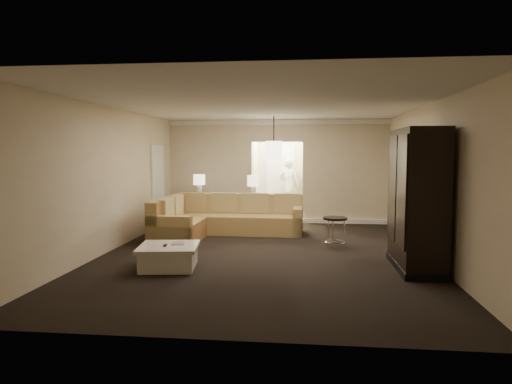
# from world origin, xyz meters

# --- Properties ---
(ground) EXTENTS (8.00, 8.00, 0.00)m
(ground) POSITION_xyz_m (0.00, 0.00, 0.00)
(ground) COLOR black
(ground) RESTS_ON ground
(wall_back) EXTENTS (6.00, 0.04, 2.80)m
(wall_back) POSITION_xyz_m (0.00, 4.00, 1.40)
(wall_back) COLOR beige
(wall_back) RESTS_ON ground
(wall_front) EXTENTS (6.00, 0.04, 2.80)m
(wall_front) POSITION_xyz_m (0.00, -4.00, 1.40)
(wall_front) COLOR beige
(wall_front) RESTS_ON ground
(wall_left) EXTENTS (0.04, 8.00, 2.80)m
(wall_left) POSITION_xyz_m (-3.00, 0.00, 1.40)
(wall_left) COLOR beige
(wall_left) RESTS_ON ground
(wall_right) EXTENTS (0.04, 8.00, 2.80)m
(wall_right) POSITION_xyz_m (3.00, 0.00, 1.40)
(wall_right) COLOR beige
(wall_right) RESTS_ON ground
(ceiling) EXTENTS (6.00, 8.00, 0.02)m
(ceiling) POSITION_xyz_m (0.00, 0.00, 2.80)
(ceiling) COLOR silver
(ceiling) RESTS_ON wall_back
(crown_molding) EXTENTS (6.00, 0.10, 0.12)m
(crown_molding) POSITION_xyz_m (0.00, 3.95, 2.73)
(crown_molding) COLOR white
(crown_molding) RESTS_ON wall_back
(baseboard) EXTENTS (6.00, 0.10, 0.12)m
(baseboard) POSITION_xyz_m (0.00, 3.95, 0.06)
(baseboard) COLOR white
(baseboard) RESTS_ON ground
(side_door) EXTENTS (0.05, 0.90, 2.10)m
(side_door) POSITION_xyz_m (-2.97, 2.80, 1.05)
(side_door) COLOR white
(side_door) RESTS_ON ground
(foyer) EXTENTS (1.44, 2.02, 2.80)m
(foyer) POSITION_xyz_m (0.00, 5.34, 1.30)
(foyer) COLOR beige
(foyer) RESTS_ON ground
(sectional_sofa) EXTENTS (3.14, 2.50, 0.93)m
(sectional_sofa) POSITION_xyz_m (-1.22, 1.87, 0.37)
(sectional_sofa) COLOR brown
(sectional_sofa) RESTS_ON ground
(coffee_table) EXTENTS (1.07, 1.07, 0.40)m
(coffee_table) POSITION_xyz_m (-1.47, -1.20, 0.20)
(coffee_table) COLOR white
(coffee_table) RESTS_ON ground
(console_table) EXTENTS (2.01, 0.90, 0.76)m
(console_table) POSITION_xyz_m (-1.26, 3.09, 0.45)
(console_table) COLOR black
(console_table) RESTS_ON ground
(armoire) EXTENTS (0.69, 1.60, 2.30)m
(armoire) POSITION_xyz_m (2.59, -0.81, 1.10)
(armoire) COLOR black
(armoire) RESTS_ON ground
(drink_table) EXTENTS (0.49, 0.49, 0.62)m
(drink_table) POSITION_xyz_m (1.38, 0.76, 0.44)
(drink_table) COLOR black
(drink_table) RESTS_ON ground
(table_lamp_left) EXTENTS (0.30, 0.30, 0.58)m
(table_lamp_left) POSITION_xyz_m (-2.00, 3.27, 1.15)
(table_lamp_left) COLOR white
(table_lamp_left) RESTS_ON console_table
(table_lamp_right) EXTENTS (0.30, 0.30, 0.58)m
(table_lamp_right) POSITION_xyz_m (-0.53, 2.91, 1.15)
(table_lamp_right) COLOR white
(table_lamp_right) RESTS_ON console_table
(pendant_light) EXTENTS (0.38, 0.38, 1.09)m
(pendant_light) POSITION_xyz_m (0.00, 2.70, 1.95)
(pendant_light) COLOR black
(pendant_light) RESTS_ON ceiling
(person) EXTENTS (0.82, 0.67, 1.95)m
(person) POSITION_xyz_m (0.28, 5.60, 0.98)
(person) COLOR #EAE5C6
(person) RESTS_ON ground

